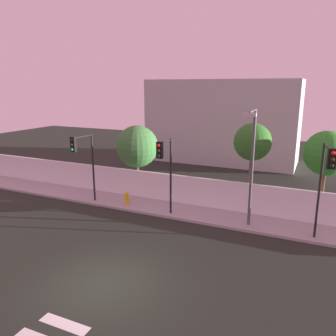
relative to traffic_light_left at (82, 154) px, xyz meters
name	(u,v)px	position (x,y,z in m)	size (l,w,h in m)	color
ground_plane	(103,284)	(6.05, -6.67, -3.41)	(80.00, 80.00, 0.00)	black
sidewalk	(183,212)	(6.05, 1.53, -3.33)	(36.00, 2.40, 0.15)	#9C9C9C
perimeter_wall	(190,190)	(6.05, 2.82, -2.36)	(36.00, 0.18, 1.80)	white
traffic_light_left	(82,154)	(0.00, 0.00, 0.00)	(0.37, 1.85, 4.42)	black
traffic_light_center	(165,162)	(5.51, 0.16, 0.02)	(0.35, 1.56, 4.46)	black
traffic_light_right	(326,174)	(13.57, 0.14, 0.22)	(0.57, 1.63, 4.75)	black
street_lamp_curbside	(252,159)	(10.11, 0.80, 0.46)	(0.61, 1.97, 6.21)	#4C4C51
fire_hydrant	(127,198)	(2.41, 1.09, -2.81)	(0.44, 0.26, 0.83)	gold
roadside_tree_leftmost	(137,147)	(1.57, 3.99, -0.07)	(2.96, 2.96, 4.83)	brown
roadside_tree_midleft	(253,143)	(9.54, 3.99, 0.77)	(2.25, 2.25, 5.34)	brown
roadside_tree_midright	(327,153)	(13.61, 3.99, 0.44)	(2.50, 2.50, 5.11)	brown
low_building_distant	(223,121)	(4.16, 16.82, 0.63)	(14.58, 6.00, 8.08)	#ADADAD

